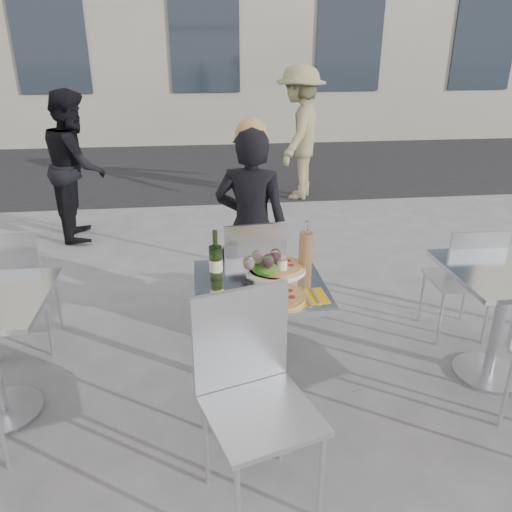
{
  "coord_description": "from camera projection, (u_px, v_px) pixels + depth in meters",
  "views": [
    {
      "loc": [
        -0.33,
        -2.49,
        1.96
      ],
      "look_at": [
        0.0,
        0.15,
        0.85
      ],
      "focal_mm": 35.0,
      "sensor_mm": 36.0,
      "label": 1
    }
  ],
  "objects": [
    {
      "name": "carafe",
      "position": [
        306.0,
        249.0,
        2.93
      ],
      "size": [
        0.08,
        0.08,
        0.29
      ],
      "color": "tan",
      "rests_on": "main_table"
    },
    {
      "name": "ground",
      "position": [
        259.0,
        392.0,
        3.07
      ],
      "size": [
        80.0,
        80.0,
        0.0
      ],
      "primitive_type": "plane",
      "color": "slate"
    },
    {
      "name": "sugar_shaker",
      "position": [
        282.0,
        266.0,
        2.87
      ],
      "size": [
        0.06,
        0.06,
        0.11
      ],
      "color": "white",
      "rests_on": "main_table"
    },
    {
      "name": "pedestrian_a",
      "position": [
        76.0,
        166.0,
        5.34
      ],
      "size": [
        0.7,
        0.85,
        1.58
      ],
      "primitive_type": "imported",
      "rotation": [
        0.0,
        0.0,
        1.71
      ],
      "color": "black",
      "rests_on": "ground"
    },
    {
      "name": "wineglass_white_a",
      "position": [
        249.0,
        264.0,
        2.75
      ],
      "size": [
        0.07,
        0.07,
        0.16
      ],
      "color": "white",
      "rests_on": "main_table"
    },
    {
      "name": "chair_near",
      "position": [
        252.0,
        383.0,
        2.2
      ],
      "size": [
        0.57,
        0.58,
        1.0
      ],
      "rotation": [
        0.0,
        0.0,
        0.29
      ],
      "color": "silver",
      "rests_on": "ground"
    },
    {
      "name": "chair_far",
      "position": [
        252.0,
        270.0,
        3.44
      ],
      "size": [
        0.46,
        0.47,
        0.92
      ],
      "rotation": [
        0.0,
        0.0,
        3.24
      ],
      "color": "silver",
      "rests_on": "ground"
    },
    {
      "name": "wineglass_white_b",
      "position": [
        257.0,
        258.0,
        2.83
      ],
      "size": [
        0.07,
        0.07,
        0.16
      ],
      "color": "white",
      "rests_on": "main_table"
    },
    {
      "name": "woman_diner",
      "position": [
        251.0,
        228.0,
        3.66
      ],
      "size": [
        0.62,
        0.5,
        1.48
      ],
      "primitive_type": "imported",
      "rotation": [
        0.0,
        0.0,
        2.83
      ],
      "color": "black",
      "rests_on": "ground"
    },
    {
      "name": "pizza_near",
      "position": [
        275.0,
        296.0,
        2.61
      ],
      "size": [
        0.32,
        0.32,
        0.02
      ],
      "color": "tan",
      "rests_on": "main_table"
    },
    {
      "name": "salad_plate",
      "position": [
        265.0,
        269.0,
        2.86
      ],
      "size": [
        0.22,
        0.22,
        0.09
      ],
      "color": "white",
      "rests_on": "main_table"
    },
    {
      "name": "pedestrian_b",
      "position": [
        299.0,
        133.0,
        6.75
      ],
      "size": [
        1.07,
        1.32,
        1.78
      ],
      "primitive_type": "imported",
      "rotation": [
        0.0,
        0.0,
        4.29
      ],
      "color": "#8C865A",
      "rests_on": "ground"
    },
    {
      "name": "street_asphalt",
      "position": [
        213.0,
        165.0,
        9.02
      ],
      "size": [
        24.0,
        5.0,
        0.0
      ],
      "primitive_type": "cube",
      "color": "black",
      "rests_on": "ground"
    },
    {
      "name": "pizza_far",
      "position": [
        277.0,
        267.0,
        2.95
      ],
      "size": [
        0.35,
        0.35,
        0.03
      ],
      "color": "white",
      "rests_on": "main_table"
    },
    {
      "name": "side_table_right",
      "position": [
        503.0,
        301.0,
        3.04
      ],
      "size": [
        0.72,
        0.72,
        0.75
      ],
      "color": "#B7BABF",
      "rests_on": "ground"
    },
    {
      "name": "napkin_left",
      "position": [
        213.0,
        304.0,
        2.54
      ],
      "size": [
        0.24,
        0.24,
        0.01
      ],
      "rotation": [
        0.0,
        0.0,
        0.4
      ],
      "color": "yellow",
      "rests_on": "main_table"
    },
    {
      "name": "wine_bottle",
      "position": [
        216.0,
        261.0,
        2.78
      ],
      "size": [
        0.07,
        0.08,
        0.29
      ],
      "color": "#30491B",
      "rests_on": "main_table"
    },
    {
      "name": "wineglass_red_b",
      "position": [
        275.0,
        257.0,
        2.85
      ],
      "size": [
        0.07,
        0.07,
        0.16
      ],
      "color": "white",
      "rests_on": "main_table"
    },
    {
      "name": "side_chair_lfar",
      "position": [
        14.0,
        281.0,
        3.28
      ],
      "size": [
        0.44,
        0.45,
        0.92
      ],
      "rotation": [
        0.0,
        0.0,
        3.2
      ],
      "color": "silver",
      "rests_on": "ground"
    },
    {
      "name": "main_table",
      "position": [
        259.0,
        316.0,
        2.86
      ],
      "size": [
        0.72,
        0.72,
        0.75
      ],
      "color": "#B7BABF",
      "rests_on": "ground"
    },
    {
      "name": "napkin_right",
      "position": [
        309.0,
        296.0,
        2.63
      ],
      "size": [
        0.19,
        0.2,
        0.01
      ],
      "rotation": [
        0.0,
        0.0,
        0.05
      ],
      "color": "yellow",
      "rests_on": "main_table"
    },
    {
      "name": "wineglass_red_a",
      "position": [
        268.0,
        262.0,
        2.78
      ],
      "size": [
        0.07,
        0.07,
        0.16
      ],
      "color": "white",
      "rests_on": "main_table"
    },
    {
      "name": "side_chair_rfar",
      "position": [
        465.0,
        274.0,
        3.45
      ],
      "size": [
        0.41,
        0.42,
        0.86
      ],
      "rotation": [
        0.0,
        0.0,
        3.09
      ],
      "color": "silver",
      "rests_on": "ground"
    }
  ]
}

